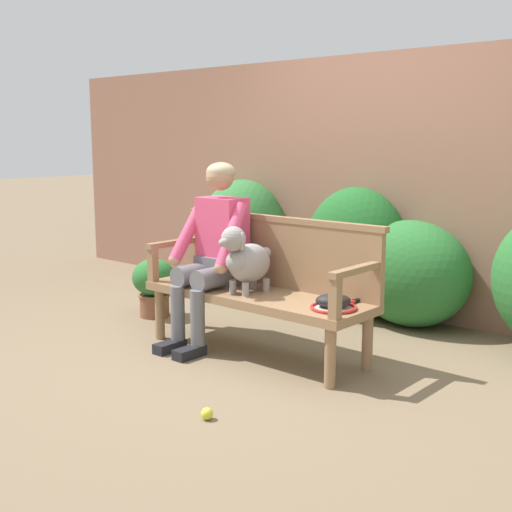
% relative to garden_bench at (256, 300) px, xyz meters
% --- Properties ---
extents(ground_plane, '(40.00, 40.00, 0.00)m').
position_rel_garden_bench_xyz_m(ground_plane, '(0.00, 0.00, -0.38)').
color(ground_plane, '#7A664C').
extents(brick_garden_fence, '(8.00, 0.30, 2.17)m').
position_rel_garden_bench_xyz_m(brick_garden_fence, '(0.00, 1.71, 0.70)').
color(brick_garden_fence, '#936651').
rests_on(brick_garden_fence, ground).
extents(hedge_bush_far_right, '(0.92, 0.70, 1.08)m').
position_rel_garden_bench_xyz_m(hedge_bush_far_right, '(-0.06, 1.34, 0.16)').
color(hedge_bush_far_right, '#1E5B23').
rests_on(hedge_bush_far_right, ground).
extents(hedge_bush_mid_right, '(0.98, 0.71, 0.84)m').
position_rel_garden_bench_xyz_m(hedge_bush_mid_right, '(0.46, 1.33, 0.04)').
color(hedge_bush_mid_right, '#286B2D').
rests_on(hedge_bush_mid_right, ground).
extents(hedge_bush_mid_left, '(0.87, 0.85, 1.09)m').
position_rel_garden_bench_xyz_m(hedge_bush_mid_left, '(-1.35, 1.35, 0.16)').
color(hedge_bush_mid_left, '#337538').
rests_on(hedge_bush_mid_left, ground).
extents(garden_bench, '(1.69, 0.53, 0.44)m').
position_rel_garden_bench_xyz_m(garden_bench, '(0.00, 0.00, 0.00)').
color(garden_bench, '#93704C').
rests_on(garden_bench, ground).
extents(bench_backrest, '(1.73, 0.06, 0.50)m').
position_rel_garden_bench_xyz_m(bench_backrest, '(0.00, 0.24, 0.31)').
color(bench_backrest, '#93704C').
rests_on(bench_backrest, garden_bench).
extents(bench_armrest_left_end, '(0.06, 0.53, 0.28)m').
position_rel_garden_bench_xyz_m(bench_armrest_left_end, '(-0.80, -0.09, 0.26)').
color(bench_armrest_left_end, '#93704C').
rests_on(bench_armrest_left_end, garden_bench).
extents(bench_armrest_right_end, '(0.06, 0.53, 0.28)m').
position_rel_garden_bench_xyz_m(bench_armrest_right_end, '(0.80, -0.09, 0.26)').
color(bench_armrest_right_end, '#93704C').
rests_on(bench_armrest_right_end, garden_bench).
extents(person_seated, '(0.56, 0.67, 1.31)m').
position_rel_garden_bench_xyz_m(person_seated, '(-0.38, -0.02, 0.33)').
color(person_seated, black).
rests_on(person_seated, ground).
extents(dog_on_bench, '(0.24, 0.47, 0.47)m').
position_rel_garden_bench_xyz_m(dog_on_bench, '(-0.04, -0.07, 0.29)').
color(dog_on_bench, gray).
rests_on(dog_on_bench, garden_bench).
extents(tennis_racket, '(0.31, 0.57, 0.03)m').
position_rel_garden_bench_xyz_m(tennis_racket, '(0.67, -0.01, 0.07)').
color(tennis_racket, red).
rests_on(tennis_racket, garden_bench).
extents(baseball_glove, '(0.28, 0.27, 0.09)m').
position_rel_garden_bench_xyz_m(baseball_glove, '(0.65, -0.02, 0.10)').
color(baseball_glove, black).
rests_on(baseball_glove, garden_bench).
extents(tennis_ball, '(0.07, 0.07, 0.07)m').
position_rel_garden_bench_xyz_m(tennis_ball, '(0.54, -1.02, -0.35)').
color(tennis_ball, '#CCDB33').
rests_on(tennis_ball, ground).
extents(potted_plant, '(0.36, 0.36, 0.49)m').
position_rel_garden_bench_xyz_m(potted_plant, '(-1.29, 0.18, -0.10)').
color(potted_plant, brown).
rests_on(potted_plant, ground).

